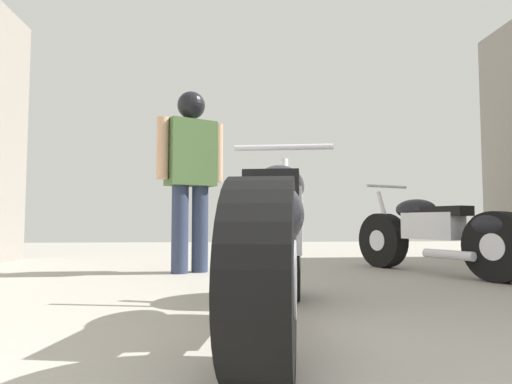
% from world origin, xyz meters
% --- Properties ---
extents(ground_plane, '(15.71, 15.71, 0.00)m').
position_xyz_m(ground_plane, '(0.00, 3.05, 0.00)').
color(ground_plane, '#9E998E').
extents(motorcycle_maroon_cruiser, '(0.73, 2.16, 1.01)m').
position_xyz_m(motorcycle_maroon_cruiser, '(-0.28, 2.35, 0.42)').
color(motorcycle_maroon_cruiser, black).
rests_on(motorcycle_maroon_cruiser, ground_plane).
extents(motorcycle_black_naked, '(0.98, 1.85, 0.91)m').
position_xyz_m(motorcycle_black_naked, '(1.51, 4.38, 0.39)').
color(motorcycle_black_naked, black).
rests_on(motorcycle_black_naked, ground_plane).
extents(mechanic_in_blue, '(0.69, 0.45, 1.83)m').
position_xyz_m(mechanic_in_blue, '(-0.87, 4.68, 1.09)').
color(mechanic_in_blue, '#2D3851').
rests_on(mechanic_in_blue, ground_plane).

